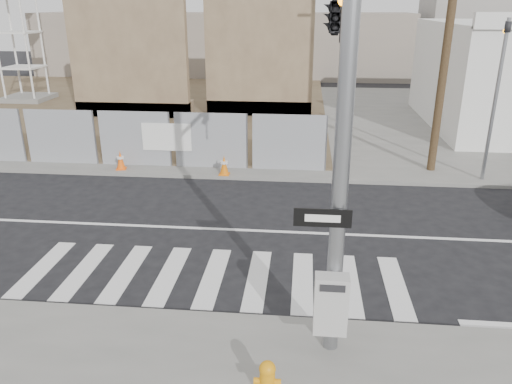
# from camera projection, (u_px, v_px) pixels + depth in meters

# --- Properties ---
(ground) EXTENTS (100.00, 100.00, 0.00)m
(ground) POSITION_uv_depth(u_px,v_px,m) (229.00, 230.00, 13.46)
(ground) COLOR black
(ground) RESTS_ON ground
(sidewalk_far) EXTENTS (50.00, 20.00, 0.12)m
(sidewalk_far) POSITION_uv_depth(u_px,v_px,m) (268.00, 117.00, 26.47)
(sidewalk_far) COLOR slate
(sidewalk_far) RESTS_ON ground
(signal_pole) EXTENTS (0.96, 5.87, 7.00)m
(signal_pole) POSITION_uv_depth(u_px,v_px,m) (337.00, 56.00, 9.63)
(signal_pole) COLOR gray
(signal_pole) RESTS_ON sidewalk_near
(far_signal_pole) EXTENTS (0.16, 0.20, 5.60)m
(far_signal_pole) POSITION_uv_depth(u_px,v_px,m) (499.00, 79.00, 15.77)
(far_signal_pole) COLOR gray
(far_signal_pole) RESTS_ON sidewalk_far
(concrete_wall_left) EXTENTS (6.00, 1.30, 8.00)m
(concrete_wall_left) POSITION_uv_depth(u_px,v_px,m) (129.00, 53.00, 25.08)
(concrete_wall_left) COLOR brown
(concrete_wall_left) RESTS_ON sidewalk_far
(concrete_wall_right) EXTENTS (5.50, 1.30, 8.00)m
(concrete_wall_right) POSITION_uv_depth(u_px,v_px,m) (259.00, 52.00, 25.41)
(concrete_wall_right) COLOR brown
(concrete_wall_right) RESTS_ON sidewalk_far
(utility_pole_right) EXTENTS (1.60, 0.28, 10.00)m
(utility_pole_right) POSITION_uv_depth(u_px,v_px,m) (450.00, 20.00, 16.13)
(utility_pole_right) COLOR #473721
(utility_pole_right) RESTS_ON sidewalk_far
(fire_hydrant) EXTENTS (0.41, 0.37, 0.68)m
(fire_hydrant) POSITION_uv_depth(u_px,v_px,m) (267.00, 381.00, 7.44)
(fire_hydrant) COLOR orange
(fire_hydrant) RESTS_ON sidewalk_near
(traffic_cone_c) EXTENTS (0.41, 0.41, 0.67)m
(traffic_cone_c) POSITION_uv_depth(u_px,v_px,m) (121.00, 160.00, 17.88)
(traffic_cone_c) COLOR #FD5B0D
(traffic_cone_c) RESTS_ON sidewalk_far
(traffic_cone_d) EXTENTS (0.36, 0.36, 0.69)m
(traffic_cone_d) POSITION_uv_depth(u_px,v_px,m) (224.00, 165.00, 17.30)
(traffic_cone_d) COLOR orange
(traffic_cone_d) RESTS_ON sidewalk_far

